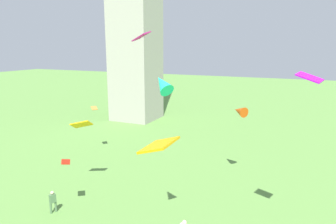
% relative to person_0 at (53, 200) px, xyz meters
% --- Properties ---
extents(person_0, '(0.38, 0.47, 1.59)m').
position_rel_person_0_xyz_m(person_0, '(0.00, 0.00, 0.00)').
color(person_0, '#51754C').
rests_on(person_0, ground_plane).
extents(kite_flying_0, '(1.50, 1.45, 0.91)m').
position_rel_person_0_xyz_m(kite_flying_0, '(10.30, 10.78, 5.06)').
color(kite_flying_0, '#C4490D').
extents(kite_flying_1, '(0.95, 0.98, 0.16)m').
position_rel_person_0_xyz_m(kite_flying_1, '(0.75, 0.69, 2.68)').
color(kite_flying_1, '#B31E0C').
extents(kite_flying_2, '(0.94, 1.39, 0.35)m').
position_rel_person_0_xyz_m(kite_flying_2, '(10.81, -5.57, 7.14)').
color(kite_flying_2, '#D39C0A').
extents(kite_flying_3, '(1.46, 1.31, 1.19)m').
position_rel_person_0_xyz_m(kite_flying_3, '(8.54, -0.47, 8.46)').
color(kite_flying_3, '#1FE9B0').
extents(kite_flying_4, '(1.45, 1.27, 0.83)m').
position_rel_person_0_xyz_m(kite_flying_4, '(2.97, 7.46, 11.07)').
color(kite_flying_4, '#B51775').
extents(kite_flying_5, '(1.38, 1.11, 0.52)m').
position_rel_person_0_xyz_m(kite_flying_5, '(15.18, 2.53, 8.79)').
color(kite_flying_5, '#BD11E3').
extents(kite_flying_6, '(1.57, 1.36, 0.89)m').
position_rel_person_0_xyz_m(kite_flying_6, '(-0.50, 3.96, 4.38)').
color(kite_flying_6, '#EBAC09').
extents(kite_flying_7, '(0.98, 0.95, 0.29)m').
position_rel_person_0_xyz_m(kite_flying_7, '(-4.86, 11.16, 3.99)').
color(kite_flying_7, '#C77A30').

